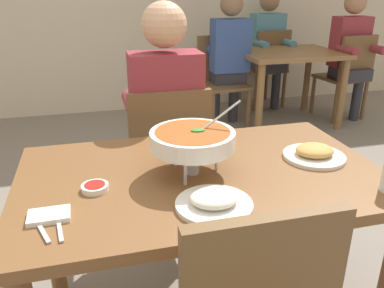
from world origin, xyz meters
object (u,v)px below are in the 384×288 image
object	(u,v)px
dining_table_far	(288,65)
chair_bg_left	(348,72)
diner_main	(165,113)
rice_plate	(214,201)
curry_bowl	(193,140)
chair_bg_right	(267,64)
appetizer_plate	(314,153)
sauce_dish	(95,187)
chair_diner_main	(167,156)
patron_bg_middle	(229,53)
patron_bg_right	(268,44)
patron_bg_left	(351,50)
chair_bg_middle	(220,76)
dining_table_main	(202,199)

from	to	relation	value
dining_table_far	chair_bg_left	size ratio (longest dim) A/B	1.11
diner_main	dining_table_far	distance (m)	2.31
rice_plate	curry_bowl	bearing A→B (deg)	91.27
rice_plate	chair_bg_left	xyz separation A→B (m)	(2.29, 2.57, -0.26)
chair_bg_left	chair_bg_right	distance (m)	0.89
curry_bowl	rice_plate	xyz separation A→B (m)	(0.01, -0.24, -0.11)
dining_table_far	chair_bg_right	bearing A→B (deg)	86.53
appetizer_plate	sauce_dish	xyz separation A→B (m)	(-0.84, -0.05, -0.01)
chair_diner_main	curry_bowl	size ratio (longest dim) A/B	2.71
curry_bowl	dining_table_far	bearing A→B (deg)	55.79
chair_bg_right	patron_bg_middle	xyz separation A→B (m)	(-0.65, -0.48, 0.24)
chair_diner_main	patron_bg_right	xyz separation A→B (m)	(1.61, 2.26, 0.24)
chair_bg_left	patron_bg_middle	world-z (taller)	patron_bg_middle
appetizer_plate	chair_bg_right	distance (m)	3.17
chair_diner_main	dining_table_far	xyz separation A→B (m)	(1.59, 1.70, 0.10)
appetizer_plate	dining_table_far	size ratio (longest dim) A/B	0.24
dining_table_far	patron_bg_right	world-z (taller)	patron_bg_right
curry_bowl	patron_bg_right	world-z (taller)	patron_bg_right
appetizer_plate	patron_bg_middle	xyz separation A→B (m)	(0.51, 2.46, -0.02)
diner_main	patron_bg_left	distance (m)	2.78
chair_bg_right	patron_bg_left	distance (m)	0.91
chair_diner_main	sauce_dish	distance (m)	0.86
rice_plate	chair_bg_middle	world-z (taller)	chair_bg_middle
diner_main	patron_bg_middle	size ratio (longest dim) A/B	1.00
appetizer_plate	chair_bg_middle	xyz separation A→B (m)	(0.45, 2.50, -0.26)
sauce_dish	patron_bg_right	distance (m)	3.59
sauce_dish	chair_bg_middle	xyz separation A→B (m)	(1.29, 2.55, -0.25)
appetizer_plate	patron_bg_left	world-z (taller)	patron_bg_left
chair_bg_middle	patron_bg_middle	xyz separation A→B (m)	(0.07, -0.04, 0.24)
appetizer_plate	chair_bg_middle	size ratio (longest dim) A/B	0.27
chair_bg_right	dining_table_far	bearing A→B (deg)	-93.47
appetizer_plate	patron_bg_left	size ratio (longest dim) A/B	0.18
diner_main	curry_bowl	world-z (taller)	diner_main
curry_bowl	sauce_dish	xyz separation A→B (m)	(-0.35, -0.04, -0.12)
curry_bowl	patron_bg_left	size ratio (longest dim) A/B	0.25
curry_bowl	chair_bg_left	distance (m)	3.29
chair_bg_right	patron_bg_middle	world-z (taller)	patron_bg_middle
dining_table_main	patron_bg_middle	bearing A→B (deg)	68.48
patron_bg_left	patron_bg_right	xyz separation A→B (m)	(-0.65, 0.60, 0.00)
dining_table_far	patron_bg_left	size ratio (longest dim) A/B	0.76
chair_diner_main	appetizer_plate	distance (m)	0.86
patron_bg_left	patron_bg_middle	xyz separation A→B (m)	(-1.29, 0.13, 0.00)
chair_bg_middle	patron_bg_left	distance (m)	1.39
rice_plate	chair_bg_left	world-z (taller)	chair_bg_left
diner_main	chair_diner_main	bearing A→B (deg)	-90.00
dining_table_main	diner_main	bearing A→B (deg)	90.00
appetizer_plate	sauce_dish	distance (m)	0.84
patron_bg_left	patron_bg_middle	distance (m)	1.30
sauce_dish	curry_bowl	bearing A→B (deg)	6.94
patron_bg_middle	patron_bg_right	world-z (taller)	same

